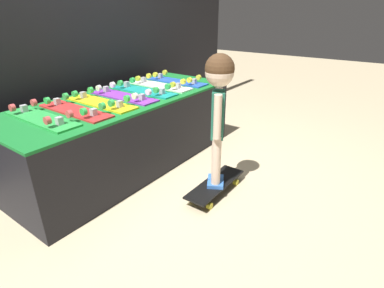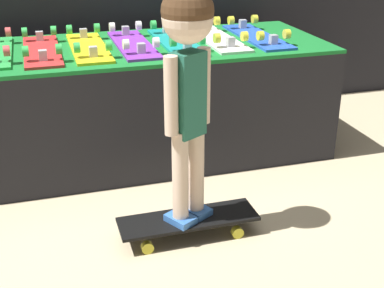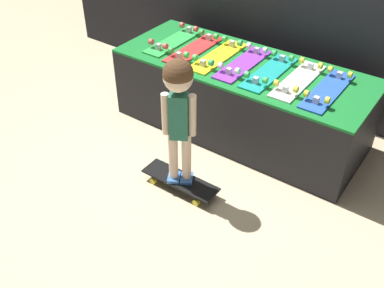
{
  "view_description": "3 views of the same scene",
  "coord_description": "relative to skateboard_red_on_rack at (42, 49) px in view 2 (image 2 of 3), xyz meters",
  "views": [
    {
      "loc": [
        -1.72,
        -1.51,
        1.36
      ],
      "look_at": [
        0.06,
        -0.22,
        0.36
      ],
      "focal_mm": 28.0,
      "sensor_mm": 36.0,
      "label": 1
    },
    {
      "loc": [
        -0.52,
        -2.41,
        1.34
      ],
      "look_at": [
        0.12,
        -0.25,
        0.35
      ],
      "focal_mm": 50.0,
      "sensor_mm": 36.0,
      "label": 2
    },
    {
      "loc": [
        1.6,
        -2.5,
        2.37
      ],
      "look_at": [
        0.02,
        -0.27,
        0.3
      ],
      "focal_mm": 42.0,
      "sensor_mm": 36.0,
      "label": 3
    }
  ],
  "objects": [
    {
      "name": "child",
      "position": [
        0.53,
        -0.94,
        0.13
      ],
      "size": [
        0.23,
        0.2,
        1.0
      ],
      "rotation": [
        0.0,
        0.0,
        0.51
      ],
      "color": "#3870C6",
      "rests_on": "skateboard_on_floor"
    },
    {
      "name": "ground_plane",
      "position": [
        0.49,
        -0.48,
        -0.67
      ],
      "size": [
        16.0,
        16.0,
        0.0
      ],
      "primitive_type": "plane",
      "color": "beige"
    },
    {
      "name": "skateboard_teal_on_rack",
      "position": [
        0.74,
        -0.0,
        0.0
      ],
      "size": [
        0.19,
        0.69,
        0.09
      ],
      "color": "teal",
      "rests_on": "display_rack"
    },
    {
      "name": "skateboard_white_on_rack",
      "position": [
        0.98,
        0.01,
        0.0
      ],
      "size": [
        0.19,
        0.69,
        0.09
      ],
      "color": "white",
      "rests_on": "display_rack"
    },
    {
      "name": "skateboard_red_on_rack",
      "position": [
        0.0,
        0.0,
        0.0
      ],
      "size": [
        0.19,
        0.69,
        0.09
      ],
      "color": "red",
      "rests_on": "display_rack"
    },
    {
      "name": "skateboard_blue_on_rack",
      "position": [
        1.23,
        -0.0,
        0.0
      ],
      "size": [
        0.19,
        0.69,
        0.09
      ],
      "color": "blue",
      "rests_on": "display_rack"
    },
    {
      "name": "skateboard_on_floor",
      "position": [
        0.53,
        -0.94,
        -0.59
      ],
      "size": [
        0.62,
        0.19,
        0.09
      ],
      "color": "black",
      "rests_on": "ground_plane"
    },
    {
      "name": "skateboard_yellow_on_rack",
      "position": [
        0.25,
        0.0,
        0.0
      ],
      "size": [
        0.19,
        0.69,
        0.09
      ],
      "color": "yellow",
      "rests_on": "display_rack"
    },
    {
      "name": "display_rack",
      "position": [
        0.49,
        0.01,
        -0.34
      ],
      "size": [
        2.17,
        0.85,
        0.65
      ],
      "color": "black",
      "rests_on": "ground_plane"
    },
    {
      "name": "skateboard_purple_on_rack",
      "position": [
        0.49,
        0.0,
        0.0
      ],
      "size": [
        0.19,
        0.69,
        0.09
      ],
      "color": "purple",
      "rests_on": "display_rack"
    }
  ]
}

